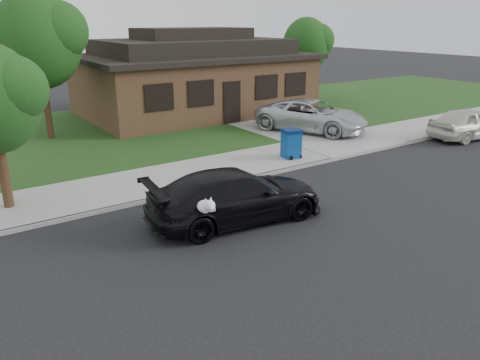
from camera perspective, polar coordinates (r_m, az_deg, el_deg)
ground at (r=13.73m, az=10.30°, el=-3.76°), size 120.00×120.00×0.00m
sidewalk at (r=17.38m, az=-1.19°, el=1.68°), size 60.00×3.00×0.12m
curb at (r=16.20m, az=1.71°, el=0.37°), size 60.00×0.12×0.12m
lawn at (r=24.26m, az=-11.61°, el=6.34°), size 60.00×13.00×0.13m
driveway at (r=24.70m, az=4.20°, el=6.91°), size 4.50×13.00×0.14m
sedan at (r=12.65m, az=-0.51°, el=-1.94°), size 5.12×2.59×1.43m
minivan at (r=22.75m, az=8.69°, el=7.77°), size 4.46×5.84×1.47m
white_compact at (r=24.05m, az=26.26°, el=6.24°), size 4.39×2.21×1.44m
recycling_bin at (r=18.27m, az=6.25°, el=4.48°), size 0.79×0.79×1.12m
house at (r=27.40m, az=-5.71°, el=12.45°), size 12.60×8.60×4.65m
tree_0 at (r=22.31m, az=-22.94°, el=15.66°), size 3.78×3.60×6.34m
tree_1 at (r=31.52m, az=8.37°, el=16.08°), size 3.15×3.00×5.25m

